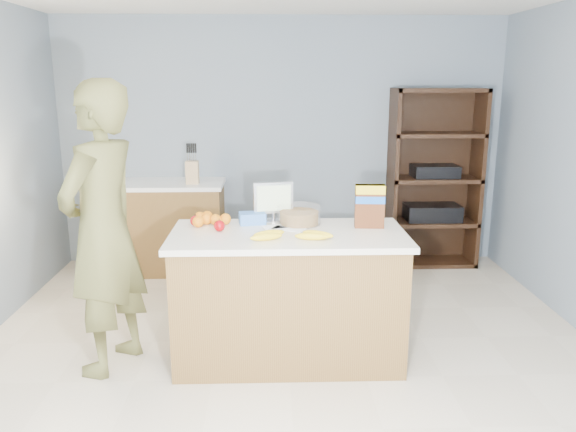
{
  "coord_description": "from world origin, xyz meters",
  "views": [
    {
      "loc": [
        -0.12,
        -3.28,
        1.89
      ],
      "look_at": [
        0.0,
        0.35,
        1.0
      ],
      "focal_mm": 35.0,
      "sensor_mm": 36.0,
      "label": 1
    }
  ],
  "objects_px": {
    "tv": "(273,199)",
    "shelving_unit": "(433,181)",
    "cereal_box": "(370,203)",
    "person": "(103,230)",
    "counter_peninsula": "(288,301)"
  },
  "relations": [
    {
      "from": "tv",
      "to": "shelving_unit",
      "type": "bearing_deg",
      "value": 46.7
    },
    {
      "from": "shelving_unit",
      "to": "cereal_box",
      "type": "distance_m",
      "value": 2.19
    },
    {
      "from": "cereal_box",
      "to": "person",
      "type": "bearing_deg",
      "value": -173.91
    },
    {
      "from": "counter_peninsula",
      "to": "cereal_box",
      "type": "distance_m",
      "value": 0.87
    },
    {
      "from": "counter_peninsula",
      "to": "shelving_unit",
      "type": "height_order",
      "value": "shelving_unit"
    },
    {
      "from": "counter_peninsula",
      "to": "shelving_unit",
      "type": "distance_m",
      "value": 2.61
    },
    {
      "from": "shelving_unit",
      "to": "person",
      "type": "distance_m",
      "value": 3.47
    },
    {
      "from": "shelving_unit",
      "to": "tv",
      "type": "relative_size",
      "value": 6.38
    },
    {
      "from": "shelving_unit",
      "to": "tv",
      "type": "height_order",
      "value": "shelving_unit"
    },
    {
      "from": "cereal_box",
      "to": "shelving_unit",
      "type": "bearing_deg",
      "value": 62.84
    },
    {
      "from": "counter_peninsula",
      "to": "person",
      "type": "relative_size",
      "value": 0.82
    },
    {
      "from": "shelving_unit",
      "to": "cereal_box",
      "type": "relative_size",
      "value": 6.07
    },
    {
      "from": "shelving_unit",
      "to": "person",
      "type": "xyz_separation_m",
      "value": [
        -2.74,
        -2.12,
        0.08
      ]
    },
    {
      "from": "counter_peninsula",
      "to": "person",
      "type": "distance_m",
      "value": 1.31
    },
    {
      "from": "shelving_unit",
      "to": "tv",
      "type": "bearing_deg",
      "value": -133.3
    }
  ]
}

